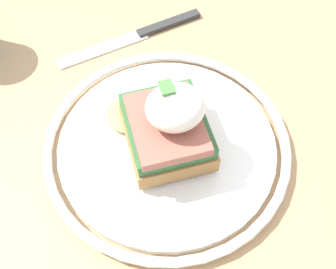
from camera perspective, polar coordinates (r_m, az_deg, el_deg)
name	(u,v)px	position (r m, az deg, el deg)	size (l,w,h in m)	color
dining_table	(187,194)	(0.58, 2.65, -8.10)	(0.94, 0.66, 0.73)	tan
plate	(168,148)	(0.45, 0.00, -1.91)	(0.26, 0.26, 0.02)	white
sandwich	(169,127)	(0.41, 0.08, 0.96)	(0.12, 0.10, 0.09)	#9E703D
knife	(143,34)	(0.56, -3.46, 13.49)	(0.06, 0.20, 0.01)	#2D2D2D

